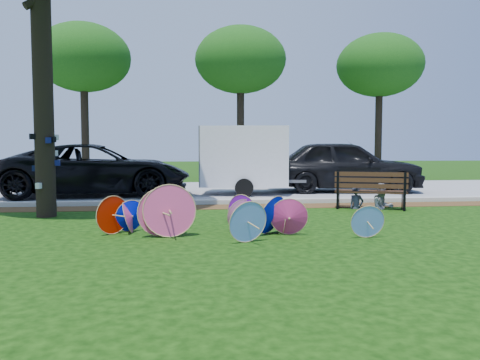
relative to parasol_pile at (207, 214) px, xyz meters
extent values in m
plane|color=black|center=(0.26, -0.58, -0.38)|extent=(90.00, 90.00, 0.00)
cube|color=#472D16|center=(0.26, 3.92, -0.37)|extent=(90.00, 1.00, 0.01)
cube|color=#B7B5AD|center=(0.26, 4.62, -0.32)|extent=(90.00, 0.30, 0.12)
cube|color=gray|center=(0.26, 8.77, -0.37)|extent=(90.00, 8.00, 0.01)
cylinder|color=black|center=(-3.61, 2.63, 2.76)|extent=(0.44, 0.44, 6.26)
cone|color=#0513D7|center=(-1.41, 0.39, -0.07)|extent=(0.61, 0.51, 0.63)
cone|color=#C4296E|center=(1.48, -0.27, -0.03)|extent=(0.73, 0.33, 0.70)
cone|color=#6590F1|center=(2.80, -0.62, -0.07)|extent=(0.62, 0.25, 0.61)
cone|color=#C4296E|center=(1.36, -0.02, -0.10)|extent=(0.11, 0.55, 0.55)
cone|color=#0513D7|center=(-0.79, 0.68, -0.01)|extent=(0.55, 0.70, 0.74)
cone|color=pink|center=(0.70, 0.26, -0.06)|extent=(0.67, 0.45, 0.64)
cone|color=#BC1500|center=(-1.75, 0.24, -0.02)|extent=(0.59, 0.58, 0.72)
cone|color=#DB427E|center=(-0.67, -0.12, 0.10)|extent=(0.97, 0.28, 0.96)
cone|color=#DB427E|center=(-0.85, -0.03, 0.06)|extent=(0.86, 0.46, 0.88)
cone|color=#6590F1|center=(0.64, -0.79, -0.02)|extent=(0.75, 0.49, 0.73)
cone|color=#DB427E|center=(-1.42, 0.33, -0.08)|extent=(0.25, 0.60, 0.60)
cone|color=#0513D7|center=(1.22, -0.13, 0.01)|extent=(0.79, 0.81, 0.76)
cone|color=#0513D7|center=(0.81, 0.00, -0.08)|extent=(0.51, 0.47, 0.59)
cone|color=purple|center=(0.73, 0.39, -0.03)|extent=(0.61, 0.58, 0.71)
imported|color=black|center=(-3.39, 7.29, 0.47)|extent=(6.28, 3.22, 1.70)
imported|color=black|center=(5.16, 7.76, 0.55)|extent=(5.68, 2.83, 1.86)
cube|color=silver|center=(1.53, 7.20, 0.92)|extent=(3.06, 2.17, 2.59)
imported|color=#3A3D4F|center=(4.01, 3.23, 0.18)|extent=(0.45, 0.33, 1.11)
imported|color=silver|center=(4.71, 3.23, 0.26)|extent=(0.66, 0.53, 1.26)
cylinder|color=black|center=(-5.27, 14.41, 2.12)|extent=(0.36, 0.36, 5.00)
ellipsoid|color=#0E3E0F|center=(-5.27, 14.41, 5.42)|extent=(4.40, 4.40, 3.20)
cylinder|color=black|center=(2.13, 14.28, 2.12)|extent=(0.36, 0.36, 5.00)
ellipsoid|color=#0E3E0F|center=(2.13, 14.28, 5.42)|extent=(4.40, 4.40, 3.20)
cylinder|color=black|center=(9.41, 14.98, 2.12)|extent=(0.36, 0.36, 5.00)
ellipsoid|color=#0E3E0F|center=(9.41, 14.98, 5.42)|extent=(4.40, 4.40, 3.20)
camera|label=1|loc=(-0.28, -8.50, 1.23)|focal=35.00mm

